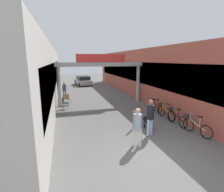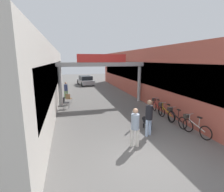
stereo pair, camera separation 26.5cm
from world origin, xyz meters
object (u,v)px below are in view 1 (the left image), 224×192
dog_on_leash (148,121)px  bicycle_red_farthest (156,106)px  bicycle_silver_nearest (195,126)px  parked_car_silver (83,81)px  pedestrian_carrying_crate (64,89)px  bicycle_black_second (176,117)px  pedestrian_companion (137,125)px  pedestrian_with_dog (150,115)px  cafe_chair_wood_farther (67,98)px  cafe_chair_black_nearer (64,102)px  bollard_post_metal (134,120)px  bicycle_orange_third (165,111)px

dog_on_leash → bicycle_red_farthest: (1.94, 2.52, 0.06)m
bicycle_silver_nearest → parked_car_silver: (-3.31, 18.86, 0.21)m
pedestrian_carrying_crate → bicycle_red_farthest: (6.11, -6.26, -0.46)m
parked_car_silver → bicycle_black_second: bearing=-79.7°
bicycle_red_farthest → pedestrian_companion: bearing=-128.2°
pedestrian_companion → dog_on_leash: size_ratio=2.01×
pedestrian_carrying_crate → parked_car_silver: bearing=72.5°
pedestrian_with_dog → cafe_chair_wood_farther: 8.11m
pedestrian_companion → cafe_chair_black_nearer: bearing=112.9°
dog_on_leash → bollard_post_metal: 0.79m
pedestrian_carrying_crate → bollard_post_metal: bearing=-68.6°
pedestrian_carrying_crate → bicycle_red_farthest: pedestrian_carrying_crate is taller
bicycle_orange_third → cafe_chair_black_nearer: 7.21m
bollard_post_metal → cafe_chair_wood_farther: bollard_post_metal is taller
pedestrian_companion → parked_car_silver: size_ratio=0.40×
pedestrian_with_dog → cafe_chair_black_nearer: (-3.90, 5.93, -0.48)m
dog_on_leash → bicycle_silver_nearest: 2.31m
bicycle_silver_nearest → bollard_post_metal: size_ratio=1.66×
pedestrian_companion → bicycle_black_second: pedestrian_companion is taller
dog_on_leash → bollard_post_metal: (-0.77, 0.12, 0.14)m
bollard_post_metal → cafe_chair_black_nearer: 6.06m
pedestrian_companion → parked_car_silver: pedestrian_companion is taller
bicycle_orange_third → bicycle_black_second: bearing=-93.1°
dog_on_leash → bicycle_red_farthest: bicycle_red_farthest is taller
bicycle_orange_third → bollard_post_metal: bollard_post_metal is taller
pedestrian_companion → cafe_chair_black_nearer: pedestrian_companion is taller
dog_on_leash → bicycle_silver_nearest: (1.90, -1.31, 0.06)m
bicycle_red_farthest → parked_car_silver: 15.39m
pedestrian_companion → bicycle_silver_nearest: 3.33m
bicycle_silver_nearest → dog_on_leash: bearing=145.4°
pedestrian_companion → parked_car_silver: (-0.04, 19.23, -0.32)m
pedestrian_with_dog → bicycle_orange_third: size_ratio=1.05×
bicycle_black_second → cafe_chair_wood_farther: bearing=132.3°
bicycle_black_second → bollard_post_metal: 2.55m
pedestrian_companion → bicycle_black_second: size_ratio=0.99×
bollard_post_metal → bicycle_orange_third: bearing=22.4°
pedestrian_with_dog → pedestrian_carrying_crate: 10.37m
bicycle_orange_third → bicycle_red_farthest: 1.34m
dog_on_leash → bicycle_red_farthest: bearing=52.4°
dog_on_leash → bicycle_orange_third: (1.83, 1.19, 0.06)m
bicycle_red_farthest → cafe_chair_black_nearer: bicycle_red_farthest is taller
parked_car_silver → pedestrian_carrying_crate: bearing=-107.5°
pedestrian_with_dog → parked_car_silver: 18.42m
dog_on_leash → cafe_chair_wood_farther: 7.52m
bicycle_red_farthest → cafe_chair_black_nearer: (-6.17, 2.57, 0.10)m
pedestrian_companion → bicycle_orange_third: (3.20, 2.88, -0.52)m
pedestrian_carrying_crate → dog_on_leash: (4.17, -8.79, -0.52)m
cafe_chair_wood_farther → bicycle_red_farthest: bearing=-33.2°
cafe_chair_black_nearer → cafe_chair_wood_farther: (0.25, 1.29, 0.00)m
cafe_chair_black_nearer → cafe_chair_wood_farther: 1.32m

